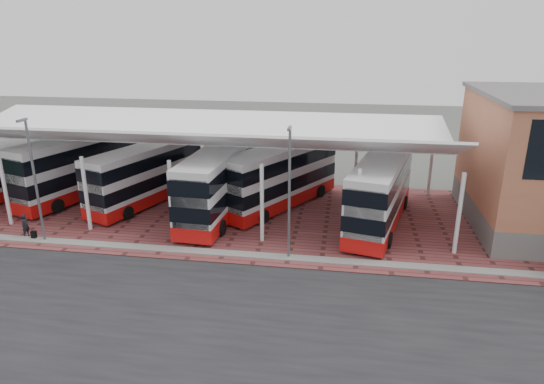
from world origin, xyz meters
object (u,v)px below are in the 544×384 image
Objects in this scene: bus_5 at (380,192)px; pedestrian at (25,226)px; bus_1 at (81,166)px; bus_4 at (280,177)px; bus_3 at (219,183)px; bus_0 at (14,170)px; bus_2 at (146,175)px.

pedestrian is at bearing -152.73° from bus_5.
bus_1 is 23.80m from bus_5.
bus_1 reaches higher than bus_4.
bus_4 is (4.20, 2.38, -0.09)m from bus_3.
bus_4 is (16.32, 0.02, -0.14)m from bus_1.
bus_1 is at bearing 22.43° from bus_0.
bus_0 is 10.06m from pedestrian.
bus_5 is (29.31, -1.99, 0.27)m from bus_0.
bus_3 reaches higher than bus_2.
pedestrian is (6.19, -7.81, -1.30)m from bus_0.
bus_1 is 16.33m from bus_4.
bus_0 is at bearing 50.67° from pedestrian.
bus_0 is 5.69m from bus_1.
bus_2 is at bearing -22.57° from pedestrian.
bus_4 is at bearing 18.03° from bus_0.
bus_0 is 0.94× the size of bus_2.
bus_2 is (5.84, -0.79, -0.24)m from bus_1.
bus_0 is 0.88× the size of bus_3.
bus_0 is 0.85× the size of bus_1.
bus_5 reaches higher than pedestrian.
bus_4 is 7.01× the size of pedestrian.
bus_0 is 17.87m from bus_3.
bus_4 is at bearing 18.42° from bus_1.
bus_2 is at bearing -172.61° from bus_5.
bus_0 is at bearing -170.75° from bus_5.
bus_4 is (10.48, 0.81, 0.09)m from bus_2.
bus_3 is (6.28, -1.57, 0.19)m from bus_2.
bus_5 reaches higher than bus_2.
bus_3 is at bearing 7.34° from bus_1.
bus_5 is at bearing 2.21° from bus_3.
bus_0 is at bearing 177.62° from bus_3.
bus_2 is at bearing 15.45° from bus_0.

